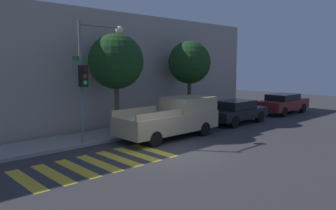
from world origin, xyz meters
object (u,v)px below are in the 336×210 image
sedan_near_corner (236,111)px  tree_midblock (189,63)px  pickup_truck (173,118)px  tree_near_corner (116,62)px  sedan_middle (283,103)px  traffic_light_pole (92,65)px

sedan_near_corner → tree_midblock: size_ratio=0.87×
pickup_truck → sedan_near_corner: 5.36m
tree_near_corner → pickup_truck: bearing=-52.4°
pickup_truck → tree_midblock: tree_midblock is taller
pickup_truck → tree_midblock: 5.01m
sedan_near_corner → tree_near_corner: bearing=162.4°
sedan_near_corner → tree_midblock: tree_midblock is taller
pickup_truck → sedan_middle: bearing=0.0°
sedan_middle → tree_midblock: tree_midblock is taller
traffic_light_pole → pickup_truck: (3.67, -1.27, -2.55)m
traffic_light_pole → sedan_near_corner: 9.52m
sedan_near_corner → sedan_middle: 5.80m
sedan_near_corner → traffic_light_pole: bearing=172.0°
sedan_middle → tree_near_corner: (-12.89, 2.24, 2.90)m
tree_midblock → sedan_middle: bearing=-16.5°
traffic_light_pole → sedan_middle: (14.83, -1.27, -2.72)m
tree_near_corner → sedan_middle: bearing=-9.9°
sedan_middle → pickup_truck: bearing=-180.0°
pickup_truck → sedan_middle: pickup_truck is taller
traffic_light_pole → sedan_middle: traffic_light_pole is taller
traffic_light_pole → tree_near_corner: traffic_light_pole is taller
sedan_middle → tree_near_corner: size_ratio=0.92×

